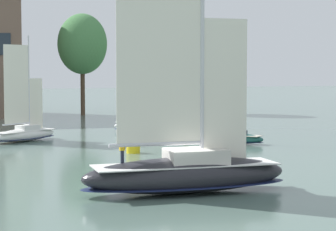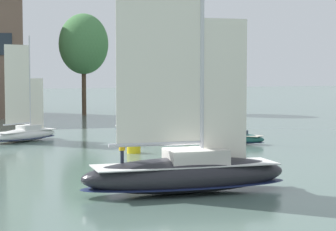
{
  "view_description": "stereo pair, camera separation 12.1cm",
  "coord_description": "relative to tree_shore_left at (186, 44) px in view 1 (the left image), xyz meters",
  "views": [
    {
      "loc": [
        -13.0,
        -33.8,
        6.91
      ],
      "look_at": [
        0.0,
        3.0,
        4.13
      ],
      "focal_mm": 70.0,
      "sensor_mm": 36.0,
      "label": 1
    },
    {
      "loc": [
        -12.89,
        -33.84,
        6.91
      ],
      "look_at": [
        0.0,
        3.0,
        4.13
      ],
      "focal_mm": 70.0,
      "sensor_mm": 36.0,
      "label": 2
    }
  ],
  "objects": [
    {
      "name": "tree_shore_left",
      "position": [
        0.0,
        0.0,
        0.0
      ],
      "size": [
        7.53,
        7.53,
        15.5
      ],
      "color": "brown",
      "rests_on": "ground"
    },
    {
      "name": "tree_shore_center",
      "position": [
        -16.03,
        1.28,
        -0.25
      ],
      "size": [
        7.36,
        7.36,
        15.14
      ],
      "color": "#4C3828",
      "rests_on": "ground"
    },
    {
      "name": "sailboat_moored_far_slip",
      "position": [
        -14.5,
        -24.58,
        -10.01
      ],
      "size": [
        7.64,
        3.2,
        10.19
      ],
      "color": "silver",
      "rests_on": "ground"
    },
    {
      "name": "sailboat_main",
      "position": [
        -23.53,
        -61.29,
        -9.59
      ],
      "size": [
        12.06,
        3.84,
        16.38
      ],
      "color": "#232328",
      "rests_on": "ground"
    },
    {
      "name": "channel_buoy",
      "position": [
        -21.41,
        -43.64,
        -10.05
      ],
      "size": [
        1.13,
        1.13,
        2.04
      ],
      "color": "yellow",
      "rests_on": "ground"
    },
    {
      "name": "sailboat_moored_near_marina",
      "position": [
        -28.7,
        -31.7,
        -10.01
      ],
      "size": [
        7.23,
        5.82,
        10.1
      ],
      "color": "white",
      "rests_on": "ground"
    },
    {
      "name": "ground_plane",
      "position": [
        -23.55,
        -61.29,
        -10.85
      ],
      "size": [
        400.0,
        400.0,
        0.0
      ],
      "primitive_type": "plane",
      "color": "slate"
    },
    {
      "name": "sailboat_moored_mid_channel",
      "position": [
        -10.6,
        -40.09,
        -10.3
      ],
      "size": [
        5.07,
        5.61,
        8.17
      ],
      "color": "#194C47",
      "rests_on": "ground"
    }
  ]
}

